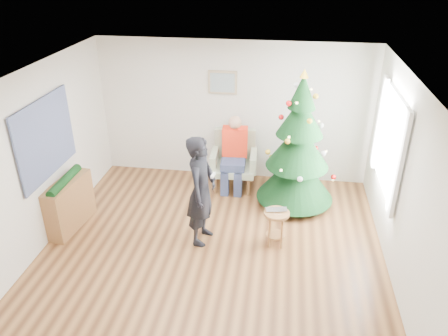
% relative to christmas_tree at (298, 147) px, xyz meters
% --- Properties ---
extents(floor, '(5.00, 5.00, 0.00)m').
position_rel_christmas_tree_xyz_m(floor, '(-1.19, -1.59, -1.07)').
color(floor, brown).
rests_on(floor, ground).
extents(ceiling, '(5.00, 5.00, 0.00)m').
position_rel_christmas_tree_xyz_m(ceiling, '(-1.19, -1.59, 1.53)').
color(ceiling, white).
rests_on(ceiling, wall_back).
extents(wall_back, '(5.00, 0.00, 5.00)m').
position_rel_christmas_tree_xyz_m(wall_back, '(-1.19, 0.91, 0.23)').
color(wall_back, silver).
rests_on(wall_back, floor).
extents(wall_front, '(5.00, 0.00, 5.00)m').
position_rel_christmas_tree_xyz_m(wall_front, '(-1.19, -4.09, 0.23)').
color(wall_front, silver).
rests_on(wall_front, floor).
extents(wall_left, '(0.00, 5.00, 5.00)m').
position_rel_christmas_tree_xyz_m(wall_left, '(-3.69, -1.59, 0.23)').
color(wall_left, silver).
rests_on(wall_left, floor).
extents(wall_right, '(0.00, 5.00, 5.00)m').
position_rel_christmas_tree_xyz_m(wall_right, '(1.31, -1.59, 0.23)').
color(wall_right, silver).
rests_on(wall_right, floor).
extents(window_panel, '(0.04, 1.30, 1.40)m').
position_rel_christmas_tree_xyz_m(window_panel, '(1.28, -0.59, 0.43)').
color(window_panel, white).
rests_on(window_panel, wall_right).
extents(curtains, '(0.05, 1.75, 1.50)m').
position_rel_christmas_tree_xyz_m(curtains, '(1.25, -0.59, 0.43)').
color(curtains, white).
rests_on(curtains, wall_right).
extents(christmas_tree, '(1.31, 1.31, 2.37)m').
position_rel_christmas_tree_xyz_m(christmas_tree, '(0.00, 0.00, 0.00)').
color(christmas_tree, '#3F2816').
rests_on(christmas_tree, floor).
extents(stool, '(0.38, 0.38, 0.57)m').
position_rel_christmas_tree_xyz_m(stool, '(-0.27, -1.24, -0.78)').
color(stool, brown).
rests_on(stool, floor).
extents(laptop, '(0.34, 0.25, 0.02)m').
position_rel_christmas_tree_xyz_m(laptop, '(-0.27, -1.24, -0.49)').
color(laptop, silver).
rests_on(laptop, stool).
extents(armchair, '(0.85, 0.78, 1.03)m').
position_rel_christmas_tree_xyz_m(armchair, '(-1.12, 0.48, -0.68)').
color(armchair, '#9DAB8A').
rests_on(armchair, floor).
extents(seated_person, '(0.46, 0.66, 1.35)m').
position_rel_christmas_tree_xyz_m(seated_person, '(-1.12, 0.42, -0.37)').
color(seated_person, navy).
rests_on(seated_person, armchair).
extents(standing_man, '(0.50, 0.68, 1.70)m').
position_rel_christmas_tree_xyz_m(standing_man, '(-1.38, -1.27, -0.22)').
color(standing_man, black).
rests_on(standing_man, floor).
extents(game_controller, '(0.06, 0.13, 0.04)m').
position_rel_christmas_tree_xyz_m(game_controller, '(-1.20, -1.30, 0.07)').
color(game_controller, white).
rests_on(game_controller, standing_man).
extents(console, '(0.40, 1.03, 0.80)m').
position_rel_christmas_tree_xyz_m(console, '(-3.52, -1.23, -0.67)').
color(console, brown).
rests_on(console, floor).
extents(garland, '(0.14, 0.90, 0.14)m').
position_rel_christmas_tree_xyz_m(garland, '(-3.52, -1.23, -0.25)').
color(garland, black).
rests_on(garland, console).
extents(tapestry, '(0.03, 1.50, 1.15)m').
position_rel_christmas_tree_xyz_m(tapestry, '(-3.65, -1.29, 0.48)').
color(tapestry, black).
rests_on(tapestry, wall_left).
extents(framed_picture, '(0.52, 0.05, 0.42)m').
position_rel_christmas_tree_xyz_m(framed_picture, '(-1.39, 0.88, 0.78)').
color(framed_picture, tan).
rests_on(framed_picture, wall_back).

